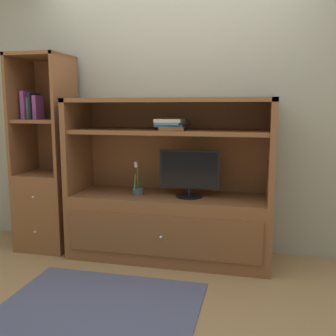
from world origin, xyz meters
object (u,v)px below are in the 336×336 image
Objects in this scene: tv_monitor at (189,173)px; bookshelf_tall at (48,186)px; magazine_stack at (171,124)px; potted_plant at (138,189)px; media_console at (169,208)px; upright_book_row at (32,107)px.

tv_monitor is 0.29× the size of bookshelf_tall.
tv_monitor is 0.44m from magazine_stack.
magazine_stack is (0.30, 0.04, 0.57)m from potted_plant.
media_console is 0.38m from tv_monitor.
magazine_stack is at bearing -34.30° from media_console.
tv_monitor is at bearing 1.27° from potted_plant.
media_console is 1.21m from bookshelf_tall.
media_console reaches higher than tv_monitor.
upright_book_row is at bearing 179.78° from magazine_stack.
potted_plant is 0.16× the size of bookshelf_tall.
potted_plant is at bearing -172.64° from magazine_stack.
potted_plant is (-0.46, -0.01, -0.16)m from tv_monitor.
tv_monitor is at bearing -9.59° from magazine_stack.
tv_monitor is at bearing -1.27° from upright_book_row.
bookshelf_tall is 6.99× the size of upright_book_row.
potted_plant is (-0.28, -0.05, 0.17)m from media_console.
potted_plant is 1.14× the size of upright_book_row.
potted_plant is at bearing -3.26° from bookshelf_tall.
upright_book_row reaches higher than magazine_stack.
upright_book_row is (-0.11, -0.01, 0.75)m from bookshelf_tall.
upright_book_row reaches higher than potted_plant.
media_console is at bearing 145.70° from magazine_stack.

